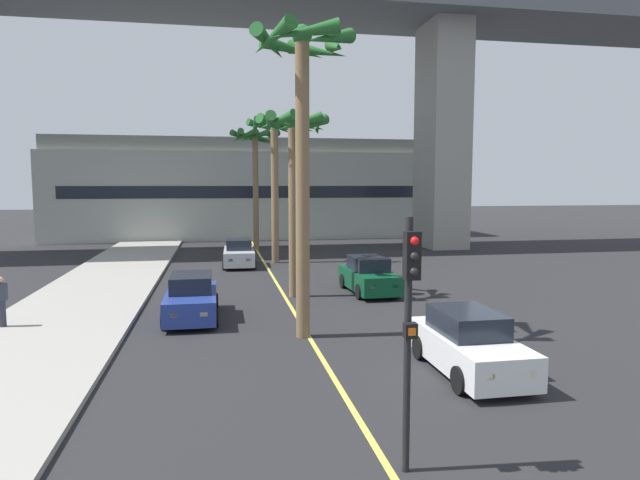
# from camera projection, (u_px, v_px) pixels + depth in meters

# --- Properties ---
(sidewalk_left) EXTENTS (4.80, 80.00, 0.15)m
(sidewalk_left) POSITION_uv_depth(u_px,v_px,m) (32.00, 347.00, 15.76)
(sidewalk_left) COLOR #9E9991
(sidewalk_left) RESTS_ON ground
(lane_stripe_center) EXTENTS (0.14, 56.00, 0.01)m
(lane_stripe_center) POSITION_uv_depth(u_px,v_px,m) (280.00, 288.00, 25.04)
(lane_stripe_center) COLOR #DBCC4C
(lane_stripe_center) RESTS_ON ground
(bridge_overpass) EXTENTS (81.35, 8.00, 20.54)m
(bridge_overpass) POSITION_uv_depth(u_px,v_px,m) (276.00, 8.00, 37.75)
(bridge_overpass) COLOR slate
(bridge_overpass) RESTS_ON ground
(pier_building_backdrop) EXTENTS (33.46, 8.04, 8.58)m
(pier_building_backdrop) POSITION_uv_depth(u_px,v_px,m) (248.00, 190.00, 49.48)
(pier_building_backdrop) COLOR #ADB2A8
(pier_building_backdrop) RESTS_ON ground
(car_queue_front) EXTENTS (1.84, 4.10, 1.56)m
(car_queue_front) POSITION_uv_depth(u_px,v_px,m) (192.00, 299.00, 19.30)
(car_queue_front) COLOR navy
(car_queue_front) RESTS_ON ground
(car_queue_second) EXTENTS (1.93, 4.15, 1.56)m
(car_queue_second) POSITION_uv_depth(u_px,v_px,m) (239.00, 254.00, 31.79)
(car_queue_second) COLOR #B7BABF
(car_queue_second) RESTS_ON ground
(car_queue_third) EXTENTS (1.95, 4.16, 1.56)m
(car_queue_third) POSITION_uv_depth(u_px,v_px,m) (369.00, 276.00, 24.02)
(car_queue_third) COLOR #0C4728
(car_queue_third) RESTS_ON ground
(car_queue_fourth) EXTENTS (1.84, 4.10, 1.56)m
(car_queue_fourth) POSITION_uv_depth(u_px,v_px,m) (468.00, 344.00, 13.79)
(car_queue_fourth) COLOR white
(car_queue_fourth) RESTS_ON ground
(traffic_light_median_near) EXTENTS (0.24, 0.37, 4.20)m
(traffic_light_median_near) POSITION_uv_depth(u_px,v_px,m) (410.00, 310.00, 8.76)
(traffic_light_median_near) COLOR black
(traffic_light_median_near) RESTS_ON ground
(palm_tree_near_median) EXTENTS (3.07, 3.08, 7.68)m
(palm_tree_near_median) POSITION_uv_depth(u_px,v_px,m) (293.00, 146.00, 22.57)
(palm_tree_near_median) COLOR brown
(palm_tree_near_median) RESTS_ON ground
(palm_tree_mid_median) EXTENTS (3.32, 3.47, 8.67)m
(palm_tree_mid_median) POSITION_uv_depth(u_px,v_px,m) (274.00, 151.00, 32.56)
(palm_tree_mid_median) COLOR brown
(palm_tree_mid_median) RESTS_ON ground
(palm_tree_far_median) EXTENTS (3.57, 3.62, 8.61)m
(palm_tree_far_median) POSITION_uv_depth(u_px,v_px,m) (255.00, 151.00, 38.91)
(palm_tree_far_median) COLOR brown
(palm_tree_far_median) RESTS_ON ground
(palm_tree_farthest_median) EXTENTS (3.17, 3.24, 9.37)m
(palm_tree_farthest_median) POSITION_uv_depth(u_px,v_px,m) (303.00, 96.00, 16.36)
(palm_tree_farthest_median) COLOR brown
(palm_tree_farthest_median) RESTS_ON ground
(pedestrian_mid_block) EXTENTS (0.34, 0.22, 1.62)m
(pedestrian_mid_block) POSITION_uv_depth(u_px,v_px,m) (1.00, 301.00, 17.67)
(pedestrian_mid_block) COLOR #2D2D38
(pedestrian_mid_block) RESTS_ON sidewalk_left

